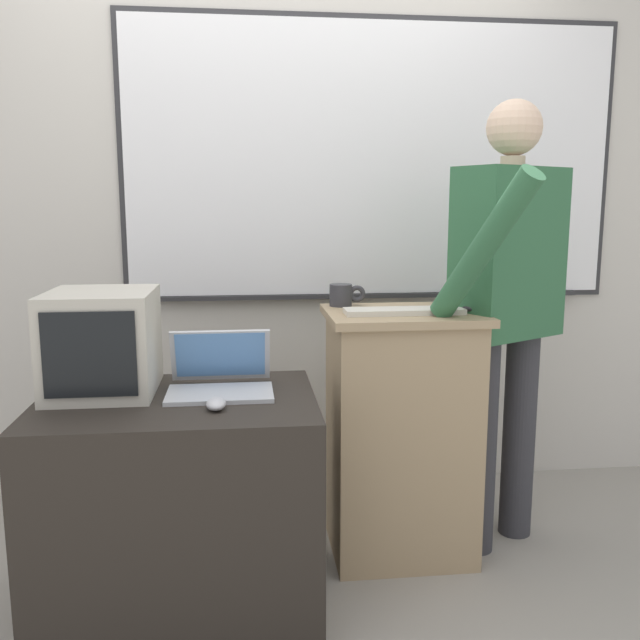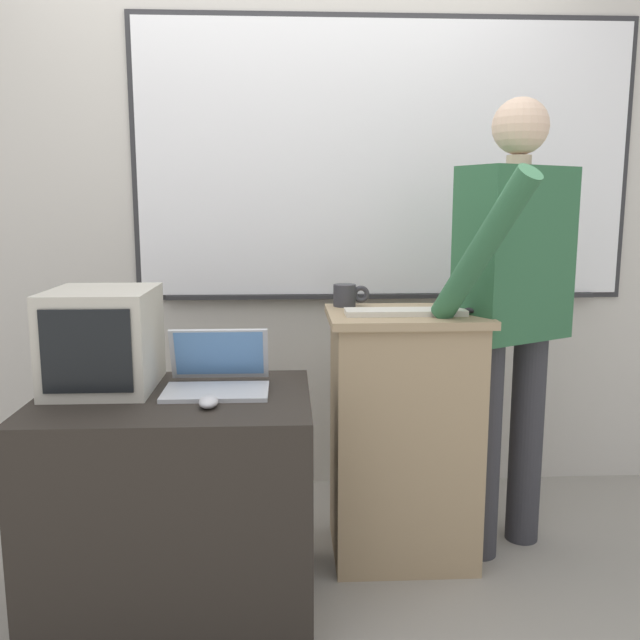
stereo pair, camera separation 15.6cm
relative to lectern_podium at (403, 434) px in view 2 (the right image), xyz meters
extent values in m
plane|color=gray|center=(-0.45, -0.52, -0.48)|extent=(30.00, 30.00, 0.00)
cube|color=beige|center=(-0.45, 0.76, 0.92)|extent=(6.40, 0.12, 2.79)
cube|color=#2D2D30|center=(0.01, 0.69, 1.07)|extent=(2.28, 0.02, 1.27)
cube|color=white|center=(0.01, 0.68, 1.07)|extent=(2.23, 0.02, 1.22)
cube|color=#2D2D30|center=(0.01, 0.67, 0.45)|extent=(2.01, 0.04, 0.02)
cube|color=tan|center=(0.00, 0.00, -0.02)|extent=(0.53, 0.43, 0.93)
cube|color=tan|center=(0.00, 0.00, 0.46)|extent=(0.58, 0.47, 0.03)
cube|color=#28231E|center=(-0.81, -0.30, -0.11)|extent=(0.89, 0.65, 0.73)
cylinder|color=#333338|center=(0.31, -0.03, -0.06)|extent=(0.13, 0.13, 0.85)
cylinder|color=#333338|center=(0.51, 0.08, -0.06)|extent=(0.13, 0.13, 0.85)
cube|color=#2D603D|center=(0.41, 0.02, 0.69)|extent=(0.48, 0.40, 0.64)
cylinder|color=beige|center=(0.41, 0.02, 1.03)|extent=(0.09, 0.09, 0.04)
sphere|color=beige|center=(0.41, 0.02, 1.15)|extent=(0.20, 0.20, 0.20)
cylinder|color=#2D603D|center=(0.20, -0.28, 0.73)|extent=(0.28, 0.43, 0.53)
cylinder|color=#2D603D|center=(0.62, 0.14, 0.66)|extent=(0.08, 0.08, 0.61)
cube|color=#B7BABF|center=(-0.68, -0.29, 0.26)|extent=(0.34, 0.22, 0.01)
cube|color=#B7BABF|center=(-0.68, -0.15, 0.36)|extent=(0.34, 0.08, 0.19)
cube|color=#598CCC|center=(-0.68, -0.16, 0.36)|extent=(0.30, 0.06, 0.16)
cube|color=beige|center=(-0.01, -0.06, 0.49)|extent=(0.44, 0.12, 0.02)
ellipsoid|color=#BCBCC1|center=(-0.68, -0.44, 0.27)|extent=(0.06, 0.10, 0.03)
ellipsoid|color=black|center=(0.24, -0.05, 0.49)|extent=(0.06, 0.10, 0.03)
cube|color=#BCB7A8|center=(-1.06, -0.19, 0.42)|extent=(0.34, 0.39, 0.34)
cube|color=black|center=(-1.06, -0.39, 0.42)|extent=(0.28, 0.01, 0.26)
cylinder|color=#333338|center=(-0.21, 0.16, 0.52)|extent=(0.09, 0.09, 0.09)
torus|color=#333338|center=(-0.15, 0.16, 0.52)|extent=(0.07, 0.02, 0.07)
camera|label=1|loc=(-0.59, -2.45, 0.87)|focal=38.00mm
camera|label=2|loc=(-0.44, -2.46, 0.87)|focal=38.00mm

